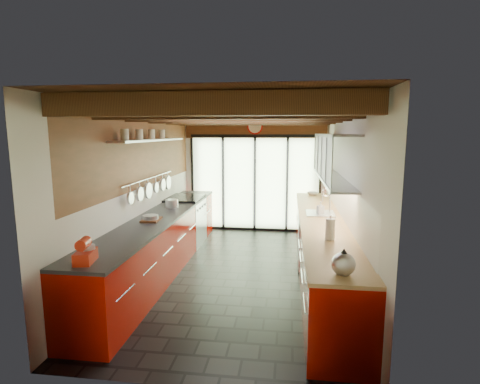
{
  "coord_description": "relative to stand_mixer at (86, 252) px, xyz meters",
  "views": [
    {
      "loc": [
        0.75,
        -5.65,
        2.22
      ],
      "look_at": [
        -0.04,
        0.4,
        1.25
      ],
      "focal_mm": 28.0,
      "sensor_mm": 36.0,
      "label": 1
    }
  ],
  "objects": [
    {
      "name": "pot_large",
      "position": [
        0.0,
        2.83,
        -0.03
      ],
      "size": [
        0.28,
        0.28,
        0.14
      ],
      "primitive_type": "cylinder",
      "rotation": [
        0.0,
        0.0,
        -0.29
      ],
      "color": "silver",
      "rests_on": "left_counter"
    },
    {
      "name": "paper_towel",
      "position": [
        2.54,
        1.13,
        0.03
      ],
      "size": [
        0.15,
        0.15,
        0.31
      ],
      "color": "white",
      "rests_on": "right_counter"
    },
    {
      "name": "left_wall_fixtures",
      "position": [
        -0.2,
        2.5,
        0.78
      ],
      "size": [
        0.28,
        2.6,
        0.96
      ],
      "color": "silver",
      "rests_on": "ground"
    },
    {
      "name": "bowl",
      "position": [
        2.54,
        4.49,
        -0.07
      ],
      "size": [
        0.31,
        0.31,
        0.06
      ],
      "primitive_type": "imported",
      "rotation": [
        0.0,
        0.0,
        -0.36
      ],
      "color": "silver",
      "rests_on": "right_counter"
    },
    {
      "name": "ceiling_beams",
      "position": [
        1.27,
        2.62,
        1.44
      ],
      "size": [
        3.14,
        5.06,
        4.9
      ],
      "color": "#593316",
      "rests_on": "ground"
    },
    {
      "name": "upper_cabinets_right",
      "position": [
        2.7,
        2.54,
        0.83
      ],
      "size": [
        0.34,
        3.0,
        3.0
      ],
      "color": "silver",
      "rests_on": "ground"
    },
    {
      "name": "cutting_board",
      "position": [
        0.0,
        1.83,
        -0.09
      ],
      "size": [
        0.27,
        0.36,
        0.03
      ],
      "primitive_type": "cube",
      "rotation": [
        0.0,
        0.0,
        0.06
      ],
      "color": "brown",
      "rests_on": "left_counter"
    },
    {
      "name": "room_shell",
      "position": [
        1.27,
        2.24,
        0.63
      ],
      "size": [
        5.5,
        5.5,
        5.5
      ],
      "color": "silver",
      "rests_on": "ground"
    },
    {
      "name": "ground",
      "position": [
        1.27,
        2.24,
        -1.02
      ],
      "size": [
        5.5,
        5.5,
        0.0
      ],
      "primitive_type": "plane",
      "color": "black",
      "rests_on": "ground"
    },
    {
      "name": "left_counter",
      "position": [
        -0.01,
        2.24,
        -0.56
      ],
      "size": [
        0.68,
        5.0,
        0.92
      ],
      "color": "#950B00",
      "rests_on": "ground"
    },
    {
      "name": "sink_assembly",
      "position": [
        2.56,
        2.64,
        -0.06
      ],
      "size": [
        0.45,
        0.52,
        0.43
      ],
      "color": "silver",
      "rests_on": "right_counter"
    },
    {
      "name": "range_stove",
      "position": [
        -0.01,
        3.69,
        -0.55
      ],
      "size": [
        0.66,
        0.9,
        0.97
      ],
      "color": "silver",
      "rests_on": "ground"
    },
    {
      "name": "right_counter",
      "position": [
        2.54,
        2.24,
        -0.56
      ],
      "size": [
        0.68,
        5.0,
        0.92
      ],
      "color": "#950B00",
      "rests_on": "ground"
    },
    {
      "name": "soap_bottle",
      "position": [
        2.54,
        2.57,
        0.0
      ],
      "size": [
        0.12,
        0.13,
        0.21
      ],
      "primitive_type": "imported",
      "rotation": [
        0.0,
        0.0,
        0.34
      ],
      "color": "silver",
      "rests_on": "right_counter"
    },
    {
      "name": "pot_small",
      "position": [
        0.0,
        1.8,
        -0.06
      ],
      "size": [
        0.24,
        0.24,
        0.09
      ],
      "primitive_type": "cylinder",
      "rotation": [
        0.0,
        0.0,
        0.03
      ],
      "color": "silver",
      "rests_on": "left_counter"
    },
    {
      "name": "kettle",
      "position": [
        2.54,
        -0.01,
        0.01
      ],
      "size": [
        0.24,
        0.28,
        0.26
      ],
      "color": "silver",
      "rests_on": "right_counter"
    },
    {
      "name": "glass_door",
      "position": [
        1.27,
        4.94,
        0.64
      ],
      "size": [
        2.95,
        0.1,
        2.9
      ],
      "color": "#C6EAAD",
      "rests_on": "ground"
    },
    {
      "name": "stand_mixer",
      "position": [
        0.0,
        0.0,
        0.0
      ],
      "size": [
        0.22,
        0.31,
        0.26
      ],
      "color": "red",
      "rests_on": "left_counter"
    }
  ]
}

